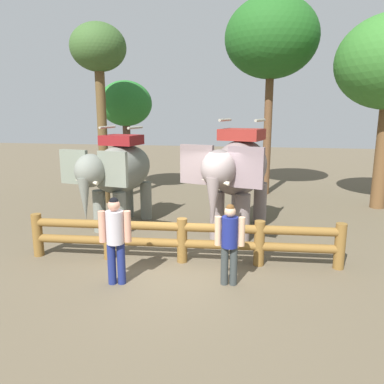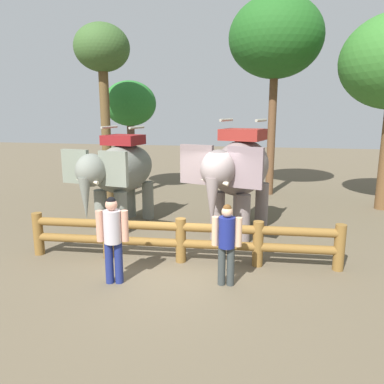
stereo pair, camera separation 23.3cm
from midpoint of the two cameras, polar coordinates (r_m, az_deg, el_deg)
name	(u,v)px [view 2 (the right image)]	position (r m, az deg, el deg)	size (l,w,h in m)	color
ground_plane	(178,266)	(8.69, -1.33, -11.21)	(60.00, 60.00, 0.00)	brown
log_fence	(181,237)	(8.71, -0.96, -6.87)	(7.29, 0.73, 1.05)	brown
elephant_near_left	(120,171)	(11.33, -10.30, 3.11)	(2.08, 3.59, 3.03)	slate
elephant_center	(239,171)	(10.52, 7.82, 3.21)	(2.50, 3.89, 3.26)	gray
tourist_woman_in_black	(113,234)	(7.66, -11.17, -6.31)	(0.63, 0.42, 1.81)	navy
tourist_man_in_blue	(227,239)	(7.50, 6.21, -7.16)	(0.60, 0.35, 1.69)	#333939
tree_far_left	(102,55)	(14.67, -13.06, 19.66)	(2.00, 2.00, 6.55)	brown
tree_back_center	(276,39)	(16.19, 13.09, 21.84)	(3.69, 3.69, 7.87)	brown
tree_deep_back	(130,105)	(16.92, -9.06, 12.96)	(2.29, 2.29, 4.77)	brown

